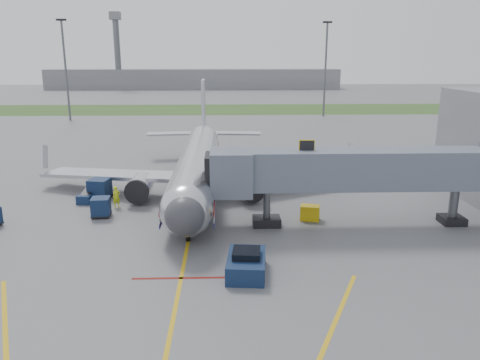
{
  "coord_description": "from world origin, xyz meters",
  "views": [
    {
      "loc": [
        2.75,
        -30.07,
        13.06
      ],
      "look_at": [
        3.95,
        7.16,
        3.2
      ],
      "focal_mm": 35.0,
      "sensor_mm": 36.0,
      "label": 1
    }
  ],
  "objects_px": {
    "airliner": "(198,165)",
    "belt_loader": "(90,195)",
    "ramp_worker": "(116,197)",
    "pushback_tug": "(246,264)"
  },
  "relations": [
    {
      "from": "airliner",
      "to": "belt_loader",
      "type": "distance_m",
      "value": 10.63
    },
    {
      "from": "airliner",
      "to": "belt_loader",
      "type": "xyz_separation_m",
      "value": [
        -10.0,
        -2.89,
        -2.18
      ]
    },
    {
      "from": "airliner",
      "to": "ramp_worker",
      "type": "height_order",
      "value": "airliner"
    },
    {
      "from": "belt_loader",
      "to": "ramp_worker",
      "type": "distance_m",
      "value": 3.87
    },
    {
      "from": "airliner",
      "to": "pushback_tug",
      "type": "distance_m",
      "value": 19.27
    },
    {
      "from": "pushback_tug",
      "to": "airliner",
      "type": "bearing_deg",
      "value": 102.03
    },
    {
      "from": "airliner",
      "to": "ramp_worker",
      "type": "distance_m",
      "value": 8.86
    },
    {
      "from": "airliner",
      "to": "pushback_tug",
      "type": "relative_size",
      "value": 8.93
    },
    {
      "from": "pushback_tug",
      "to": "ramp_worker",
      "type": "bearing_deg",
      "value": 129.01
    },
    {
      "from": "pushback_tug",
      "to": "ramp_worker",
      "type": "height_order",
      "value": "ramp_worker"
    }
  ]
}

